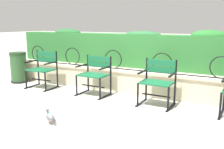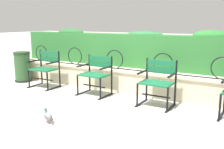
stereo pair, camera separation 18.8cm
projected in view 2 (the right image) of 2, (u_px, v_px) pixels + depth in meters
The scene contains 9 objects.
ground_plane at pixel (109, 104), 4.88m from camera, with size 60.00×60.00×0.00m, color #BCB7AD.
stone_wall at pixel (130, 81), 5.63m from camera, with size 6.60×0.41×0.52m.
iron_arch_fence at pixel (117, 61), 5.63m from camera, with size 6.07×0.02×0.42m.
hedge_row at pixel (138, 49), 5.85m from camera, with size 6.46×0.47×0.87m.
park_chair_leftmost at pixel (45, 68), 6.08m from camera, with size 0.63×0.54×0.87m.
park_chair_centre_left at pixel (96, 73), 5.44m from camera, with size 0.65×0.54×0.83m.
park_chair_centre_right at pixel (158, 81), 4.71m from camera, with size 0.62×0.53×0.86m.
pigeon_near_chairs at pixel (48, 116), 3.93m from camera, with size 0.27×0.18×0.22m.
trash_bin at pixel (23, 67), 6.66m from camera, with size 0.44×0.44×0.78m.
Camera 2 is at (2.38, -4.01, 1.54)m, focal length 40.73 mm.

